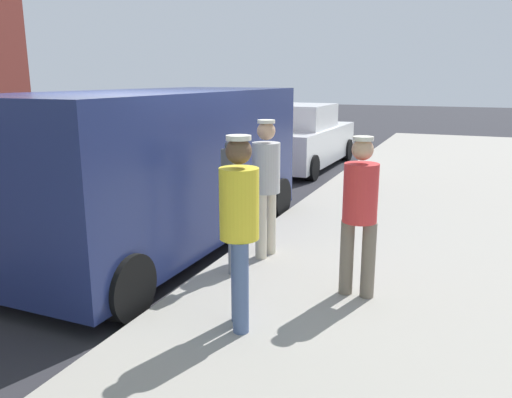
{
  "coord_description": "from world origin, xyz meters",
  "views": [
    {
      "loc": [
        3.7,
        -5.21,
        2.32
      ],
      "look_at": [
        1.65,
        -0.27,
        1.05
      ],
      "focal_mm": 35.95,
      "sensor_mm": 36.0,
      "label": 1
    }
  ],
  "objects_px": {
    "pedestrian_in_yellow": "(239,221)",
    "parked_van": "(161,165)",
    "pedestrian_in_gray": "(266,180)",
    "pedestrian_in_red": "(360,207)",
    "parked_sedan_ahead": "(299,139)",
    "parking_meter_near": "(231,185)"
  },
  "relations": [
    {
      "from": "pedestrian_in_yellow",
      "to": "parked_van",
      "type": "relative_size",
      "value": 0.33
    },
    {
      "from": "pedestrian_in_gray",
      "to": "parked_van",
      "type": "xyz_separation_m",
      "value": [
        -1.63,
        0.22,
        0.04
      ]
    },
    {
      "from": "pedestrian_in_red",
      "to": "parked_sedan_ahead",
      "type": "relative_size",
      "value": 0.37
    },
    {
      "from": "pedestrian_in_red",
      "to": "parked_sedan_ahead",
      "type": "xyz_separation_m",
      "value": [
        -3.17,
        7.92,
        -0.33
      ]
    },
    {
      "from": "parking_meter_near",
      "to": "pedestrian_in_red",
      "type": "relative_size",
      "value": 0.94
    },
    {
      "from": "pedestrian_in_gray",
      "to": "parked_van",
      "type": "relative_size",
      "value": 0.32
    },
    {
      "from": "parked_sedan_ahead",
      "to": "parked_van",
      "type": "bearing_deg",
      "value": -87.97
    },
    {
      "from": "pedestrian_in_gray",
      "to": "parked_sedan_ahead",
      "type": "distance_m",
      "value": 7.42
    },
    {
      "from": "parked_van",
      "to": "pedestrian_in_yellow",
      "type": "bearing_deg",
      "value": -44.12
    },
    {
      "from": "pedestrian_in_gray",
      "to": "parked_van",
      "type": "distance_m",
      "value": 1.65
    },
    {
      "from": "pedestrian_in_gray",
      "to": "parked_sedan_ahead",
      "type": "xyz_separation_m",
      "value": [
        -1.88,
        7.17,
        -0.37
      ]
    },
    {
      "from": "pedestrian_in_gray",
      "to": "pedestrian_in_red",
      "type": "bearing_deg",
      "value": -30.31
    },
    {
      "from": "parked_sedan_ahead",
      "to": "pedestrian_in_gray",
      "type": "bearing_deg",
      "value": -75.32
    },
    {
      "from": "parking_meter_near",
      "to": "parked_sedan_ahead",
      "type": "height_order",
      "value": "parking_meter_near"
    },
    {
      "from": "parked_van",
      "to": "parked_sedan_ahead",
      "type": "bearing_deg",
      "value": 92.03
    },
    {
      "from": "pedestrian_in_red",
      "to": "pedestrian_in_yellow",
      "type": "relative_size",
      "value": 0.95
    },
    {
      "from": "pedestrian_in_yellow",
      "to": "parked_sedan_ahead",
      "type": "relative_size",
      "value": 0.39
    },
    {
      "from": "pedestrian_in_gray",
      "to": "parked_van",
      "type": "height_order",
      "value": "parked_van"
    },
    {
      "from": "pedestrian_in_gray",
      "to": "parking_meter_near",
      "type": "bearing_deg",
      "value": -100.27
    },
    {
      "from": "parking_meter_near",
      "to": "pedestrian_in_red",
      "type": "xyz_separation_m",
      "value": [
        1.42,
        -0.03,
        -0.11
      ]
    },
    {
      "from": "pedestrian_in_red",
      "to": "parked_sedan_ahead",
      "type": "distance_m",
      "value": 8.54
    },
    {
      "from": "parking_meter_near",
      "to": "parked_sedan_ahead",
      "type": "distance_m",
      "value": 8.09
    }
  ]
}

